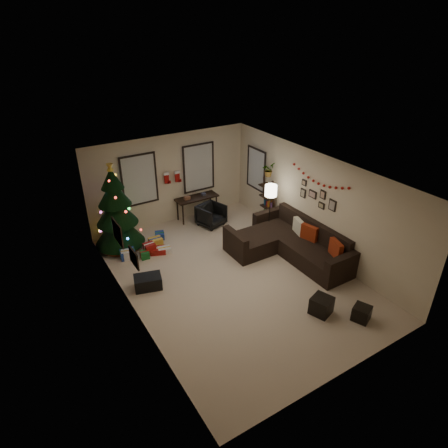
{
  "coord_description": "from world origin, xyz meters",
  "views": [
    {
      "loc": [
        -4.29,
        -6.54,
        5.66
      ],
      "look_at": [
        0.1,
        0.6,
        1.15
      ],
      "focal_mm": 31.24,
      "sensor_mm": 36.0,
      "label": 1
    }
  ],
  "objects_px": {
    "christmas_tree": "(116,213)",
    "desk_chair": "(211,215)",
    "bookshelf": "(268,203)",
    "desk": "(197,199)",
    "sofa": "(289,244)"
  },
  "relations": [
    {
      "from": "christmas_tree",
      "to": "desk_chair",
      "type": "bearing_deg",
      "value": -5.01
    },
    {
      "from": "christmas_tree",
      "to": "bookshelf",
      "type": "distance_m",
      "value": 4.35
    },
    {
      "from": "christmas_tree",
      "to": "desk",
      "type": "distance_m",
      "value": 2.68
    },
    {
      "from": "desk",
      "to": "desk_chair",
      "type": "height_order",
      "value": "desk"
    },
    {
      "from": "desk_chair",
      "to": "bookshelf",
      "type": "height_order",
      "value": "bookshelf"
    },
    {
      "from": "bookshelf",
      "to": "sofa",
      "type": "bearing_deg",
      "value": -107.28
    },
    {
      "from": "sofa",
      "to": "desk_chair",
      "type": "xyz_separation_m",
      "value": [
        -0.95,
        2.49,
        0.03
      ]
    },
    {
      "from": "christmas_tree",
      "to": "sofa",
      "type": "bearing_deg",
      "value": -36.49
    },
    {
      "from": "desk_chair",
      "to": "bookshelf",
      "type": "bearing_deg",
      "value": -49.31
    },
    {
      "from": "christmas_tree",
      "to": "sofa",
      "type": "xyz_separation_m",
      "value": [
        3.7,
        -2.73,
        -0.72
      ]
    },
    {
      "from": "desk_chair",
      "to": "desk",
      "type": "bearing_deg",
      "value": 84.24
    },
    {
      "from": "christmas_tree",
      "to": "desk_chair",
      "type": "distance_m",
      "value": 2.85
    },
    {
      "from": "desk_chair",
      "to": "bookshelf",
      "type": "distance_m",
      "value": 1.75
    },
    {
      "from": "christmas_tree",
      "to": "desk",
      "type": "bearing_deg",
      "value": 8.88
    },
    {
      "from": "desk_chair",
      "to": "bookshelf",
      "type": "xyz_separation_m",
      "value": [
        1.44,
        -0.91,
        0.41
      ]
    }
  ]
}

